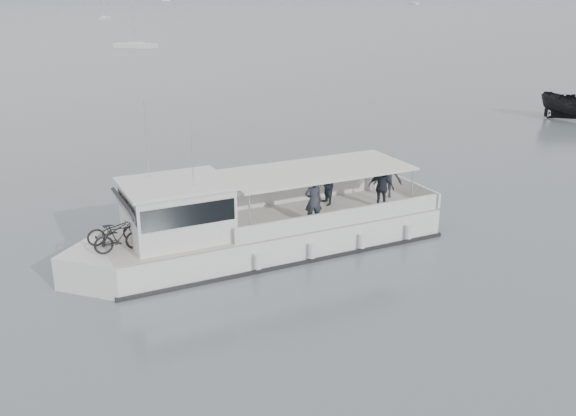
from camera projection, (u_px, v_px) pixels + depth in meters
name	position (u px, v px, depth m)	size (l,w,h in m)	color
ground	(267.00, 285.00, 21.87)	(1400.00, 1400.00, 0.00)	#50585E
tour_boat	(245.00, 230.00, 24.00)	(14.77, 3.92, 6.18)	white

